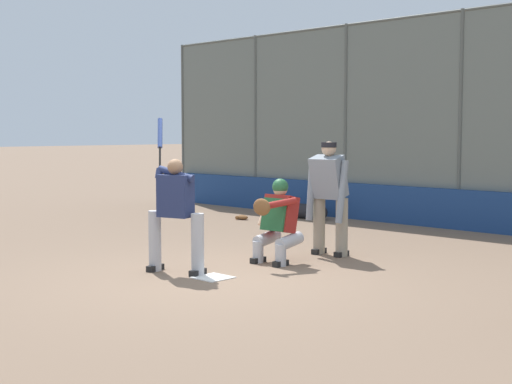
# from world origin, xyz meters

# --- Properties ---
(ground_plane) EXTENTS (160.00, 160.00, 0.00)m
(ground_plane) POSITION_xyz_m (0.00, 0.00, 0.00)
(ground_plane) COLOR #7A604C
(home_plate_marker) EXTENTS (0.43, 0.43, 0.01)m
(home_plate_marker) POSITION_xyz_m (0.00, 0.00, 0.01)
(home_plate_marker) COLOR white
(home_plate_marker) RESTS_ON ground_plane
(backstop_fence) EXTENTS (16.57, 0.08, 4.25)m
(backstop_fence) POSITION_xyz_m (0.00, -6.55, 2.21)
(backstop_fence) COLOR #515651
(backstop_fence) RESTS_ON ground_plane
(padding_wall) EXTENTS (16.16, 0.18, 0.78)m
(padding_wall) POSITION_xyz_m (0.00, -6.45, 0.39)
(padding_wall) COLOR navy
(padding_wall) RESTS_ON ground_plane
(batter_at_plate) EXTENTS (1.08, 0.54, 2.09)m
(batter_at_plate) POSITION_xyz_m (0.61, 0.11, 0.84)
(batter_at_plate) COLOR #B7B7BC
(batter_at_plate) RESTS_ON ground_plane
(catcher_behind_plate) EXTENTS (0.65, 0.76, 1.22)m
(catcher_behind_plate) POSITION_xyz_m (0.12, -1.37, 0.63)
(catcher_behind_plate) COLOR #B7B7BC
(catcher_behind_plate) RESTS_ON ground_plane
(umpire_home) EXTENTS (0.71, 0.47, 1.75)m
(umpire_home) POSITION_xyz_m (-0.04, -2.38, 0.94)
(umpire_home) COLOR gray
(umpire_home) RESTS_ON ground_plane
(fielding_glove_on_dirt) EXTENTS (0.28, 0.21, 0.10)m
(fielding_glove_on_dirt) POSITION_xyz_m (4.09, -4.64, 0.05)
(fielding_glove_on_dirt) COLOR brown
(fielding_glove_on_dirt) RESTS_ON ground_plane
(equipment_bag_dugout_side) EXTENTS (1.28, 0.32, 0.32)m
(equipment_bag_dugout_side) POSITION_xyz_m (3.29, -5.75, 0.16)
(equipment_bag_dugout_side) COLOR black
(equipment_bag_dugout_side) RESTS_ON ground_plane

